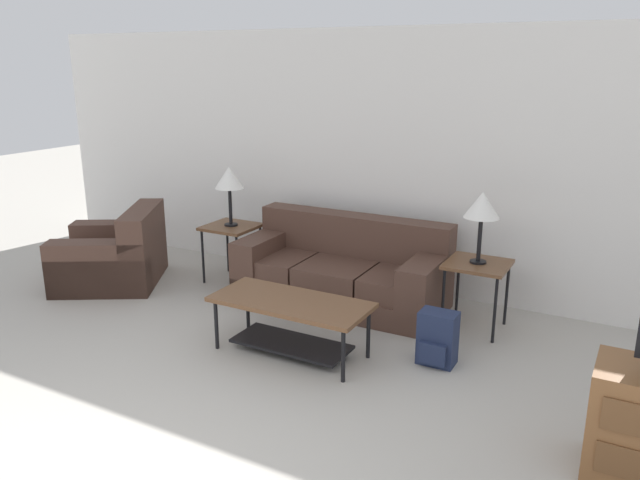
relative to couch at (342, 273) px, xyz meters
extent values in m
cube|color=white|center=(0.18, 0.66, 1.00)|extent=(8.83, 0.06, 2.60)
cube|color=#4C3328|center=(0.00, -0.05, -0.19)|extent=(2.01, 0.89, 0.22)
cube|color=#4C3328|center=(-0.67, -0.08, 0.02)|extent=(0.66, 0.79, 0.20)
cube|color=#4C3328|center=(0.00, -0.07, 0.02)|extent=(0.66, 0.79, 0.20)
cube|color=#4C3328|center=(0.67, -0.06, 0.02)|extent=(0.66, 0.79, 0.20)
cube|color=#4C3328|center=(0.00, 0.26, 0.32)|extent=(2.01, 0.28, 0.40)
cube|color=#4C3328|center=(-0.86, -0.06, -0.01)|extent=(0.29, 0.88, 0.58)
cube|color=#4C3328|center=(0.86, -0.04, -0.01)|extent=(0.29, 0.88, 0.58)
cube|color=#4C3328|center=(-2.41, -0.69, -0.10)|extent=(1.38, 1.40, 0.40)
cube|color=#4C3328|center=(-2.10, -0.50, 0.30)|extent=(0.75, 1.02, 0.40)
cube|color=#4C3328|center=(-2.61, -0.36, -0.02)|extent=(0.99, 0.73, 0.56)
cube|color=#4C3328|center=(-2.22, -1.02, -0.02)|extent=(0.99, 0.73, 0.56)
cube|color=brown|center=(0.15, -1.21, 0.14)|extent=(1.28, 0.56, 0.04)
cylinder|color=black|center=(-0.43, -1.43, -0.09)|extent=(0.03, 0.03, 0.42)
cylinder|color=black|center=(0.72, -1.43, -0.09)|extent=(0.03, 0.03, 0.42)
cylinder|color=black|center=(-0.43, -0.99, -0.09)|extent=(0.03, 0.03, 0.42)
cylinder|color=black|center=(0.72, -0.99, -0.09)|extent=(0.03, 0.03, 0.42)
cube|color=black|center=(0.15, -1.21, -0.22)|extent=(0.96, 0.40, 0.02)
cube|color=brown|center=(-1.31, -0.02, 0.30)|extent=(0.52, 0.51, 0.03)
cylinder|color=black|center=(-1.53, -0.23, -0.01)|extent=(0.03, 0.03, 0.58)
cylinder|color=black|center=(-1.09, -0.23, -0.01)|extent=(0.03, 0.03, 0.58)
cylinder|color=black|center=(-1.53, 0.20, -0.01)|extent=(0.03, 0.03, 0.58)
cylinder|color=black|center=(-1.09, 0.20, -0.01)|extent=(0.03, 0.03, 0.58)
cube|color=brown|center=(1.31, -0.02, 0.30)|extent=(0.52, 0.51, 0.03)
cylinder|color=black|center=(1.09, -0.23, -0.01)|extent=(0.03, 0.03, 0.58)
cylinder|color=black|center=(1.53, -0.23, -0.01)|extent=(0.03, 0.03, 0.58)
cylinder|color=black|center=(1.09, 0.20, -0.01)|extent=(0.03, 0.03, 0.58)
cylinder|color=black|center=(1.53, 0.20, -0.01)|extent=(0.03, 0.03, 0.58)
cylinder|color=black|center=(-1.31, -0.02, 0.32)|extent=(0.14, 0.14, 0.02)
cylinder|color=black|center=(-1.31, -0.02, 0.52)|extent=(0.04, 0.04, 0.38)
cone|color=white|center=(-1.31, -0.02, 0.82)|extent=(0.30, 0.30, 0.22)
cylinder|color=black|center=(1.31, -0.02, 0.32)|extent=(0.14, 0.14, 0.02)
cylinder|color=black|center=(1.31, -0.02, 0.52)|extent=(0.04, 0.04, 0.38)
cone|color=white|center=(1.31, -0.02, 0.82)|extent=(0.30, 0.30, 0.22)
cube|color=#1E2847|center=(1.24, -0.81, -0.08)|extent=(0.29, 0.19, 0.43)
cube|color=#1E2847|center=(1.24, -0.93, -0.17)|extent=(0.22, 0.05, 0.17)
cylinder|color=#1E2847|center=(1.16, -0.70, -0.06)|extent=(0.02, 0.02, 0.32)
cylinder|color=#1E2847|center=(1.31, -0.70, -0.06)|extent=(0.02, 0.02, 0.32)
camera|label=1|loc=(2.56, -5.14, 1.99)|focal=35.00mm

